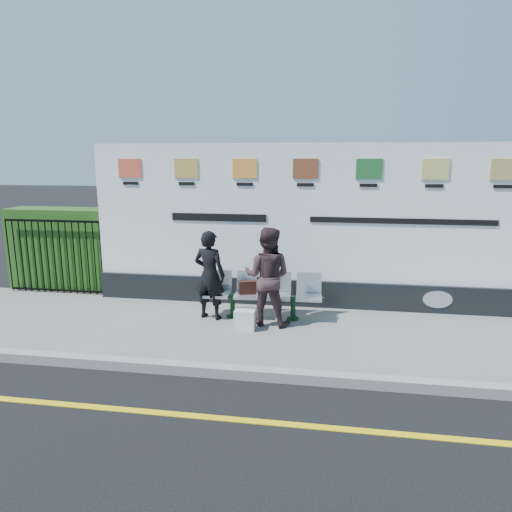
{
  "coord_description": "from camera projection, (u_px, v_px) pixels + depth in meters",
  "views": [
    {
      "loc": [
        0.91,
        -4.49,
        2.86
      ],
      "look_at": [
        -0.25,
        2.88,
        1.25
      ],
      "focal_mm": 32.0,
      "sensor_mm": 36.0,
      "label": 1
    }
  ],
  "objects": [
    {
      "name": "ground",
      "position": [
        238.0,
        420.0,
        5.08
      ],
      "size": [
        80.0,
        80.0,
        0.0
      ],
      "primitive_type": "plane",
      "color": "black"
    },
    {
      "name": "yellow_line",
      "position": [
        238.0,
        420.0,
        5.08
      ],
      "size": [
        14.0,
        0.1,
        0.01
      ],
      "primitive_type": "cube",
      "color": "yellow",
      "rests_on": "ground"
    },
    {
      "name": "kerb",
      "position": [
        253.0,
        373.0,
        6.03
      ],
      "size": [
        14.0,
        0.18,
        0.14
      ],
      "primitive_type": "cube",
      "color": "gray",
      "rests_on": "ground"
    },
    {
      "name": "hedge",
      "position": [
        66.0,
        248.0,
        9.72
      ],
      "size": [
        2.35,
        0.7,
        1.7
      ],
      "primitive_type": "cube",
      "color": "#285519",
      "rests_on": "pavement"
    },
    {
      "name": "carrier_bag_white",
      "position": [
        245.0,
        320.0,
        7.39
      ],
      "size": [
        0.33,
        0.2,
        0.33
      ],
      "primitive_type": "cube",
      "color": "silver",
      "rests_on": "pavement"
    },
    {
      "name": "bench",
      "position": [
        263.0,
        306.0,
        7.92
      ],
      "size": [
        2.04,
        0.62,
        0.43
      ],
      "primitive_type": null,
      "rotation": [
        0.0,
        0.0,
        0.04
      ],
      "color": "#B0B4B9",
      "rests_on": "pavement"
    },
    {
      "name": "railing",
      "position": [
        54.0,
        256.0,
        9.3
      ],
      "size": [
        2.05,
        0.06,
        1.54
      ],
      "primitive_type": null,
      "color": "black",
      "rests_on": "pavement"
    },
    {
      "name": "handbag_brown",
      "position": [
        247.0,
        287.0,
        7.88
      ],
      "size": [
        0.32,
        0.21,
        0.23
      ],
      "primitive_type": "cube",
      "rotation": [
        0.0,
        0.0,
        0.3
      ],
      "color": "black",
      "rests_on": "bench"
    },
    {
      "name": "pavement",
      "position": [
        267.0,
        332.0,
        7.48
      ],
      "size": [
        14.0,
        3.0,
        0.12
      ],
      "primitive_type": "cube",
      "color": "slate",
      "rests_on": "ground"
    },
    {
      "name": "woman_left",
      "position": [
        210.0,
        275.0,
        7.82
      ],
      "size": [
        0.63,
        0.49,
        1.55
      ],
      "primitive_type": "imported",
      "rotation": [
        0.0,
        0.0,
        2.92
      ],
      "color": "black",
      "rests_on": "pavement"
    },
    {
      "name": "billboard",
      "position": [
        304.0,
        237.0,
        8.42
      ],
      "size": [
        8.0,
        0.3,
        3.0
      ],
      "color": "black",
      "rests_on": "pavement"
    },
    {
      "name": "woman_right",
      "position": [
        267.0,
        276.0,
        7.53
      ],
      "size": [
        0.87,
        0.72,
        1.64
      ],
      "primitive_type": "imported",
      "rotation": [
        0.0,
        0.0,
        3.02
      ],
      "color": "#3A2629",
      "rests_on": "pavement"
    }
  ]
}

